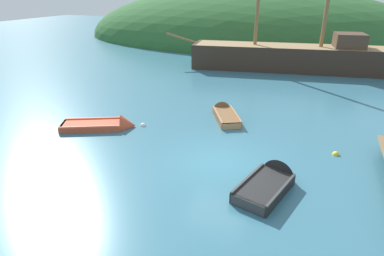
# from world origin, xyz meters

# --- Properties ---
(ground_plane) EXTENTS (120.00, 120.00, 0.00)m
(ground_plane) POSITION_xyz_m (0.00, 0.00, 0.00)
(ground_plane) COLOR teal
(shore_hill) EXTENTS (45.71, 25.97, 13.27)m
(shore_hill) POSITION_xyz_m (-6.76, 33.88, 0.00)
(shore_hill) COLOR #2D602D
(shore_hill) RESTS_ON ground
(sailing_ship) EXTENTS (18.67, 5.76, 11.42)m
(sailing_ship) POSITION_xyz_m (0.82, 17.44, 0.76)
(sailing_ship) COLOR #38281E
(sailing_ship) RESTS_ON ground
(rowboat_outer_right) EXTENTS (3.72, 2.61, 1.12)m
(rowboat_outer_right) POSITION_xyz_m (-6.21, 1.22, 0.08)
(rowboat_outer_right) COLOR #C64C2D
(rowboat_outer_right) RESTS_ON ground
(rowboat_center) EXTENTS (1.97, 3.18, 1.22)m
(rowboat_center) POSITION_xyz_m (2.21, -1.00, 0.13)
(rowboat_center) COLOR black
(rowboat_center) RESTS_ON ground
(rowboat_near_dock) EXTENTS (2.39, 3.26, 0.98)m
(rowboat_near_dock) POSITION_xyz_m (-1.18, 4.87, 0.10)
(rowboat_near_dock) COLOR brown
(rowboat_near_dock) RESTS_ON ground
(buoy_white) EXTENTS (0.28, 0.28, 0.28)m
(buoy_white) POSITION_xyz_m (-4.61, 2.14, 0.00)
(buoy_white) COLOR white
(buoy_white) RESTS_ON ground
(buoy_yellow) EXTENTS (0.29, 0.29, 0.29)m
(buoy_yellow) POSITION_xyz_m (4.37, 2.38, 0.00)
(buoy_yellow) COLOR yellow
(buoy_yellow) RESTS_ON ground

